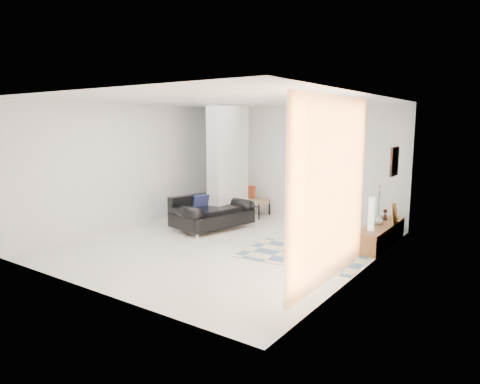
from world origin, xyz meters
The scene contains 17 objects.
floor centered at (0.00, 0.00, 0.00)m, with size 6.00×6.00×0.00m, color beige.
ceiling centered at (0.00, 0.00, 2.80)m, with size 6.00×6.00×0.00m, color white.
wall_back centered at (0.00, 3.00, 1.40)m, with size 6.00×6.00×0.00m, color silver.
wall_front centered at (0.00, -3.00, 1.40)m, with size 6.00×6.00×0.00m, color silver.
wall_left centered at (-2.75, 0.00, 1.40)m, with size 6.00×6.00×0.00m, color silver.
wall_right centered at (2.75, 0.00, 1.40)m, with size 6.00×6.00×0.00m, color silver.
partition_column centered at (-1.10, 1.60, 1.40)m, with size 0.35×1.20×2.80m, color #ADB2B4.
hallway_door centered at (-2.10, 2.96, 1.02)m, with size 0.85×0.06×2.04m, color silver.
curtain centered at (2.67, -1.15, 1.45)m, with size 2.55×2.55×0.00m, color #FFA243.
wall_art centered at (2.72, 1.70, 1.65)m, with size 0.04×0.45×0.55m, color #371E0F.
media_console centered at (2.52, 1.70, 0.20)m, with size 0.45×1.93×0.80m.
loveseat centered at (-1.07, 0.86, 0.35)m, with size 1.38×1.92×0.76m.
daybed centered at (-1.43, 2.48, 0.43)m, with size 1.60×0.80×0.77m.
area_rug centered at (1.60, 0.20, 0.01)m, with size 2.15×1.43×0.01m, color beige.
cylinder_lamp centered at (2.50, 1.17, 0.71)m, with size 0.11×0.11×0.62m, color white.
bronze_figurine centered at (2.47, 2.17, 0.51)m, with size 0.11×0.11×0.22m, color black, non-canonical shape.
vase centered at (2.47, 1.70, 0.50)m, with size 0.20×0.20×0.20m, color silver.
Camera 1 is at (4.91, -6.57, 2.34)m, focal length 32.00 mm.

